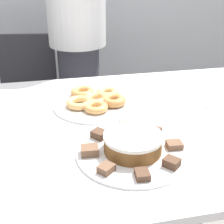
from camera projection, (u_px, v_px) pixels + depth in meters
table at (113, 137)px, 1.29m from camera, size 1.77×1.09×0.76m
person_standing at (77, 37)px, 1.97m from camera, size 0.36×0.36×1.71m
office_chair_left at (28, 107)px, 2.17m from camera, size 0.50×0.50×0.90m
plate_cake at (133, 152)px, 1.05m from camera, size 0.38×0.38×0.01m
plate_donuts at (97, 104)px, 1.40m from camera, size 0.39×0.39×0.01m
frosted_cake at (133, 143)px, 1.04m from camera, size 0.20×0.20×0.06m
lamington_0 at (154, 131)px, 1.15m from camera, size 0.06×0.06×0.02m
lamington_1 at (125, 127)px, 1.17m from camera, size 0.04×0.05×0.03m
lamington_2 at (99, 134)px, 1.12m from camera, size 0.07×0.07×0.03m
lamington_3 at (90, 150)px, 1.03m from camera, size 0.06×0.05×0.03m
lamington_4 at (106, 168)px, 0.94m from camera, size 0.06×0.06×0.02m
lamington_5 at (142, 174)px, 0.92m from camera, size 0.04×0.05×0.02m
lamington_6 at (172, 162)px, 0.97m from camera, size 0.06×0.06×0.03m
lamington_7 at (174, 145)px, 1.06m from camera, size 0.06×0.05×0.02m
donut_0 at (96, 99)px, 1.39m from camera, size 0.12×0.12×0.03m
donut_1 at (96, 107)px, 1.32m from camera, size 0.10×0.10×0.03m
donut_2 at (114, 101)px, 1.37m from camera, size 0.11×0.11×0.04m
donut_3 at (108, 94)px, 1.44m from camera, size 0.11×0.11×0.04m
donut_4 at (83, 92)px, 1.46m from camera, size 0.11×0.11×0.03m
donut_5 at (79, 103)px, 1.36m from camera, size 0.12×0.12×0.03m
napkin at (212, 103)px, 1.42m from camera, size 0.14×0.13×0.01m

